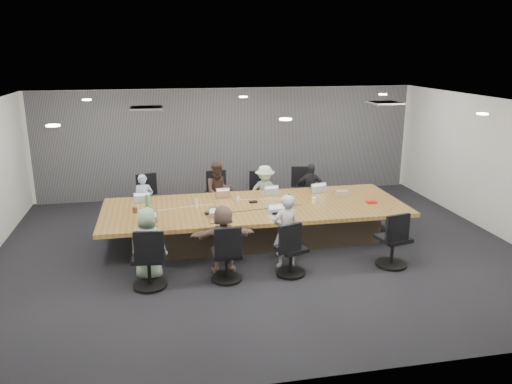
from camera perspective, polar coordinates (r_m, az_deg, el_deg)
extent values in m
cube|color=black|center=(9.77, 0.46, -6.57)|extent=(10.00, 8.00, 0.00)
cube|color=white|center=(9.07, 0.50, 10.00)|extent=(10.00, 8.00, 0.00)
cube|color=silver|center=(13.17, -3.08, 5.71)|extent=(10.00, 0.00, 2.80)
cube|color=silver|center=(5.68, 8.81, -8.64)|extent=(10.00, 0.00, 2.80)
cube|color=silver|center=(11.41, 25.91, 2.50)|extent=(0.00, 8.00, 2.80)
cube|color=slate|center=(13.09, -3.03, 5.64)|extent=(9.80, 0.04, 2.80)
cube|color=#3C3023|center=(10.10, -0.11, -3.77)|extent=(4.80, 1.40, 0.66)
cube|color=olive|center=(9.99, -0.11, -1.78)|extent=(6.00, 2.20, 0.08)
imported|color=#A2BBD9|center=(11.15, -12.69, -0.95)|extent=(0.44, 0.31, 1.15)
cube|color=#B2B2B7|center=(10.57, -12.79, -0.89)|extent=(0.34, 0.25, 0.02)
imported|color=#392720|center=(11.19, -4.25, 0.03)|extent=(0.71, 0.57, 1.36)
cube|color=#8C6647|center=(10.64, -3.89, -0.41)|extent=(0.29, 0.20, 0.02)
imported|color=#ADC6AD|center=(11.37, 1.01, 0.00)|extent=(0.80, 0.47, 1.23)
cube|color=#B2B2B7|center=(10.82, 1.63, -0.10)|extent=(0.34, 0.25, 0.02)
imported|color=black|center=(11.64, 6.18, 0.29)|extent=(0.77, 0.47, 1.23)
cube|color=#B2B2B7|center=(11.10, 7.04, 0.20)|extent=(0.39, 0.30, 0.02)
imported|color=#8BA589|center=(8.57, -12.22, -5.78)|extent=(0.68, 0.53, 1.24)
cube|color=#8C6647|center=(9.05, -12.24, -3.75)|extent=(0.34, 0.24, 0.02)
imported|color=#806455|center=(8.64, -3.75, -5.36)|extent=(1.13, 0.36, 1.22)
cube|color=#8C6647|center=(9.10, -4.23, -3.29)|extent=(0.36, 0.25, 0.02)
imported|color=#B0B0B0|center=(8.81, 3.44, -4.48)|extent=(0.53, 0.39, 1.34)
cube|color=#B2B2B7|center=(9.29, 2.59, -2.86)|extent=(0.33, 0.23, 0.02)
cylinder|color=#358B47|center=(10.06, -12.36, -1.03)|extent=(0.09, 0.09, 0.25)
cylinder|color=#358B47|center=(9.99, 3.80, -0.83)|extent=(0.08, 0.08, 0.24)
cylinder|color=silver|center=(9.81, -6.82, -1.34)|extent=(0.08, 0.08, 0.20)
cylinder|color=white|center=(10.29, -2.03, -0.76)|extent=(0.09, 0.09, 0.09)
cylinder|color=white|center=(10.21, 6.66, -0.92)|extent=(0.12, 0.12, 0.11)
cylinder|color=brown|center=(9.80, -13.66, -1.99)|extent=(0.12, 0.12, 0.11)
cube|color=black|center=(9.50, -5.36, -2.42)|extent=(0.18, 0.14, 0.03)
cube|color=black|center=(10.16, -0.33, -1.13)|extent=(0.16, 0.11, 0.03)
cube|color=black|center=(9.39, 2.37, -2.51)|extent=(0.16, 0.09, 0.06)
cube|color=tan|center=(10.71, 9.81, -0.19)|extent=(0.27, 0.19, 0.13)
cube|color=red|center=(10.40, 13.04, -1.12)|extent=(0.20, 0.14, 0.04)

